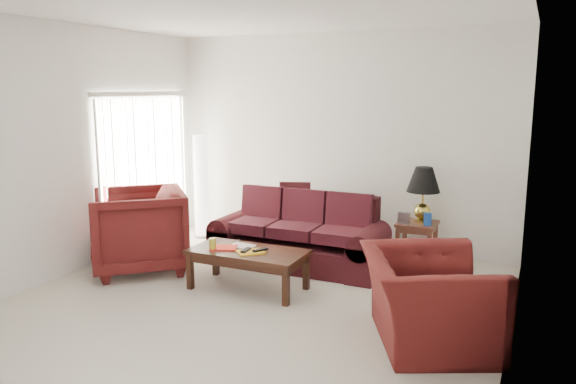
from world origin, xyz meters
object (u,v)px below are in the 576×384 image
object	(u,v)px
armchair_right	(428,300)
coffee_table	(248,270)
floor_lamp	(201,186)
sofa	(298,232)
armchair_left	(138,230)
end_table	(417,242)

from	to	relation	value
armchair_right	coffee_table	world-z (taller)	armchair_right
floor_lamp	sofa	bearing A→B (deg)	-19.86
armchair_right	coffee_table	bearing A→B (deg)	50.76
floor_lamp	armchair_right	world-z (taller)	floor_lamp
floor_lamp	armchair_left	xyz separation A→B (m)	(0.18, -1.68, -0.27)
armchair_left	coffee_table	xyz separation A→B (m)	(1.56, -0.02, -0.29)
floor_lamp	armchair_left	distance (m)	1.71
floor_lamp	armchair_right	distance (m)	4.44
armchair_right	coffee_table	distance (m)	2.16
end_table	sofa	bearing A→B (deg)	-150.24
armchair_left	end_table	bearing A→B (deg)	77.39
coffee_table	end_table	bearing A→B (deg)	45.88
armchair_left	armchair_right	distance (m)	3.70
end_table	floor_lamp	xyz separation A→B (m)	(-3.24, -0.08, 0.52)
floor_lamp	armchair_right	size ratio (longest dim) A/B	1.28
sofa	armchair_left	world-z (taller)	armchair_left
end_table	coffee_table	xyz separation A→B (m)	(-1.51, -1.78, -0.04)
sofa	armchair_left	bearing A→B (deg)	-146.23
sofa	end_table	bearing A→B (deg)	33.63
sofa	armchair_right	size ratio (longest dim) A/B	1.79
sofa	end_table	size ratio (longest dim) A/B	4.09
sofa	armchair_right	distance (m)	2.46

